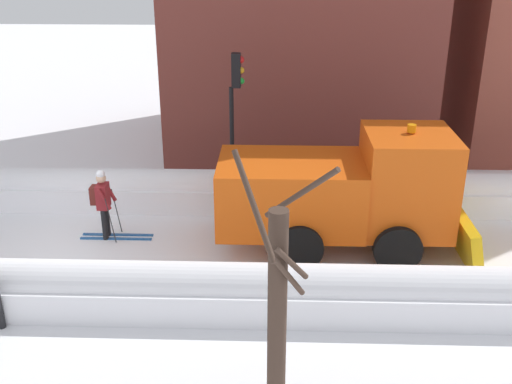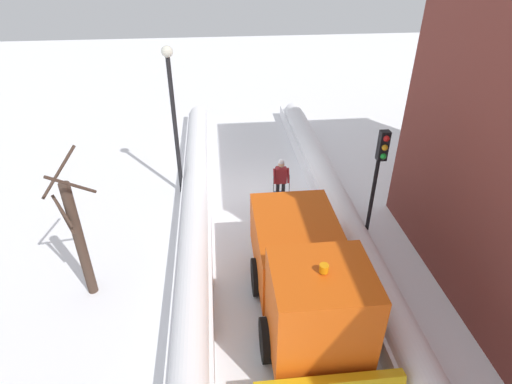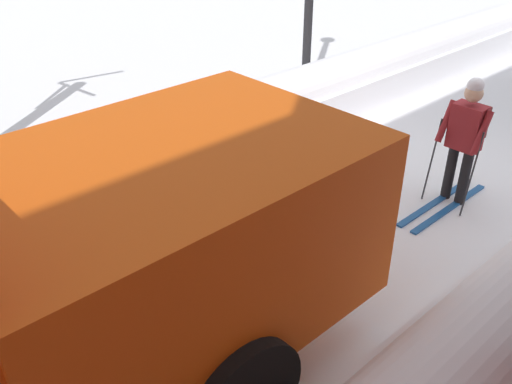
# 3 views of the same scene
# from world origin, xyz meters

# --- Properties ---
(plow_truck) EXTENTS (3.20, 5.98, 3.12)m
(plow_truck) POSITION_xyz_m (-0.40, 6.68, 1.48)
(plow_truck) COLOR #DB510F
(plow_truck) RESTS_ON ground
(skier) EXTENTS (0.62, 1.80, 1.81)m
(skier) POSITION_xyz_m (-0.69, 0.76, 1.00)
(skier) COLOR black
(skier) RESTS_ON ground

